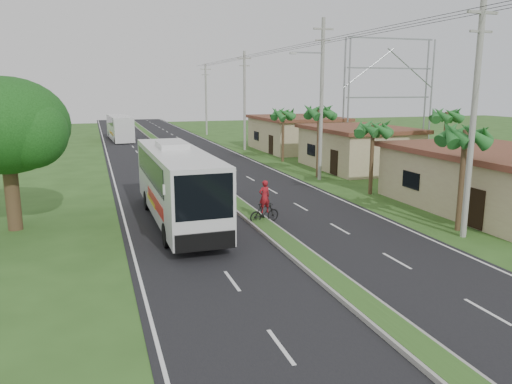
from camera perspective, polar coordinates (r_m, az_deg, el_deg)
name	(u,v)px	position (r m, az deg, el deg)	size (l,w,h in m)	color
ground	(319,271)	(19.77, 7.20, -8.92)	(180.00, 180.00, 0.00)	#2D511D
road_asphalt	(207,181)	(38.18, -5.67, 1.24)	(14.00, 160.00, 0.02)	black
median_strip	(207,180)	(38.16, -5.68, 1.38)	(1.20, 160.00, 0.18)	gray
lane_edge_left	(116,187)	(37.35, -15.76, 0.60)	(0.12, 160.00, 0.01)	silver
lane_edge_right	(288,177)	(40.13, 3.71, 1.78)	(0.12, 160.00, 0.01)	silver
shop_near	(496,179)	(32.03, 25.70, 1.31)	(8.60, 12.60, 3.52)	tan
shop_mid	(357,147)	(44.80, 11.52, 5.01)	(7.60, 10.60, 3.67)	tan
shop_far	(296,133)	(57.31, 4.59, 6.72)	(8.60, 11.60, 3.82)	tan
palm_verge_a	(465,135)	(26.11, 22.81, 6.00)	(2.40, 2.40, 5.45)	#473321
palm_verge_b	(373,129)	(33.65, 13.24, 7.05)	(2.40, 2.40, 5.05)	#473321
palm_verge_c	(319,112)	(39.48, 7.22, 9.03)	(2.40, 2.40, 5.85)	#473321
palm_verge_d	(283,114)	(47.97, 3.12, 8.89)	(2.40, 2.40, 5.25)	#473321
palm_behind_shop	(447,115)	(40.73, 20.95, 8.17)	(2.40, 2.40, 5.65)	#473321
shade_tree	(3,129)	(27.07, -26.93, 6.43)	(6.30, 6.00, 7.54)	#473321
utility_pole_a	(473,117)	(24.97, 23.60, 7.86)	(1.60, 0.28, 11.00)	gray
utility_pole_b	(321,98)	(38.40, 7.46, 10.64)	(3.20, 0.28, 12.00)	gray
utility_pole_c	(245,100)	(57.13, -1.32, 10.50)	(1.60, 0.28, 11.00)	gray
utility_pole_d	(206,99)	(76.49, -5.73, 10.58)	(1.60, 0.28, 10.50)	gray
billboard_lattice	(389,89)	(55.50, 14.93, 11.26)	(10.18, 1.18, 12.07)	gray
coach_bus_main	(177,180)	(26.29, -9.03, 1.36)	(2.82, 12.79, 4.12)	silver
coach_bus_far	(120,126)	(70.55, -15.31, 7.24)	(3.04, 11.43, 3.30)	silver
motorcyclist	(264,208)	(26.14, 0.97, -1.80)	(1.80, 0.84, 2.28)	black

